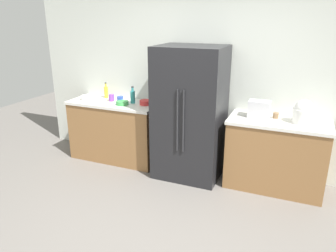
{
  "coord_description": "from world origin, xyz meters",
  "views": [
    {
      "loc": [
        1.21,
        -2.56,
        2.15
      ],
      "look_at": [
        -0.05,
        0.44,
        1.03
      ],
      "focal_mm": 34.5,
      "sensor_mm": 36.0,
      "label": 1
    }
  ],
  "objects_px": {
    "bowl_b": "(86,97)",
    "bowl_c": "(122,103)",
    "toaster": "(259,109)",
    "cup_b": "(276,116)",
    "bottle_a": "(106,92)",
    "bowl_a": "(145,102)",
    "refrigerator": "(190,113)",
    "bottle_b": "(133,96)",
    "rice_cooker": "(304,112)",
    "cup_a": "(111,98)",
    "cup_c": "(120,99)"
  },
  "relations": [
    {
      "from": "bowl_b",
      "to": "bowl_c",
      "type": "height_order",
      "value": "bowl_b"
    },
    {
      "from": "toaster",
      "to": "bowl_b",
      "type": "height_order",
      "value": "toaster"
    },
    {
      "from": "cup_b",
      "to": "bowl_b",
      "type": "height_order",
      "value": "cup_b"
    },
    {
      "from": "bottle_a",
      "to": "bowl_c",
      "type": "xyz_separation_m",
      "value": [
        0.44,
        -0.26,
        -0.07
      ]
    },
    {
      "from": "bottle_a",
      "to": "bowl_a",
      "type": "height_order",
      "value": "bottle_a"
    },
    {
      "from": "bottle_a",
      "to": "bowl_b",
      "type": "relative_size",
      "value": 1.63
    },
    {
      "from": "bottle_a",
      "to": "cup_b",
      "type": "bearing_deg",
      "value": -1.78
    },
    {
      "from": "refrigerator",
      "to": "bowl_b",
      "type": "xyz_separation_m",
      "value": [
        -1.7,
        0.01,
        0.06
      ]
    },
    {
      "from": "bottle_b",
      "to": "bowl_a",
      "type": "relative_size",
      "value": 1.48
    },
    {
      "from": "rice_cooker",
      "to": "bottle_a",
      "type": "distance_m",
      "value": 2.88
    },
    {
      "from": "rice_cooker",
      "to": "bowl_b",
      "type": "height_order",
      "value": "rice_cooker"
    },
    {
      "from": "rice_cooker",
      "to": "cup_a",
      "type": "distance_m",
      "value": 2.7
    },
    {
      "from": "toaster",
      "to": "bottle_a",
      "type": "height_order",
      "value": "bottle_a"
    },
    {
      "from": "refrigerator",
      "to": "cup_a",
      "type": "bearing_deg",
      "value": 175.98
    },
    {
      "from": "cup_c",
      "to": "bottle_b",
      "type": "bearing_deg",
      "value": 0.92
    },
    {
      "from": "bowl_b",
      "to": "cup_b",
      "type": "bearing_deg",
      "value": 2.78
    },
    {
      "from": "refrigerator",
      "to": "bowl_c",
      "type": "bearing_deg",
      "value": -178.11
    },
    {
      "from": "refrigerator",
      "to": "rice_cooker",
      "type": "distance_m",
      "value": 1.42
    },
    {
      "from": "refrigerator",
      "to": "rice_cooker",
      "type": "height_order",
      "value": "refrigerator"
    },
    {
      "from": "cup_c",
      "to": "bowl_a",
      "type": "xyz_separation_m",
      "value": [
        0.42,
        -0.0,
        -0.01
      ]
    },
    {
      "from": "bottle_b",
      "to": "bowl_b",
      "type": "bearing_deg",
      "value": -173.15
    },
    {
      "from": "cup_a",
      "to": "toaster",
      "type": "bearing_deg",
      "value": 0.4
    },
    {
      "from": "refrigerator",
      "to": "bottle_b",
      "type": "relative_size",
      "value": 7.1
    },
    {
      "from": "toaster",
      "to": "cup_a",
      "type": "bearing_deg",
      "value": -179.6
    },
    {
      "from": "refrigerator",
      "to": "bottle_b",
      "type": "xyz_separation_m",
      "value": [
        -0.93,
        0.11,
        0.12
      ]
    },
    {
      "from": "cup_a",
      "to": "cup_b",
      "type": "distance_m",
      "value": 2.38
    },
    {
      "from": "toaster",
      "to": "bottle_b",
      "type": "height_order",
      "value": "bottle_b"
    },
    {
      "from": "refrigerator",
      "to": "cup_b",
      "type": "bearing_deg",
      "value": 7.82
    },
    {
      "from": "bottle_a",
      "to": "cup_a",
      "type": "height_order",
      "value": "bottle_a"
    },
    {
      "from": "cup_b",
      "to": "bowl_a",
      "type": "height_order",
      "value": "cup_b"
    },
    {
      "from": "bowl_a",
      "to": "bowl_c",
      "type": "bearing_deg",
      "value": -156.16
    },
    {
      "from": "refrigerator",
      "to": "bowl_a",
      "type": "relative_size",
      "value": 10.54
    },
    {
      "from": "cup_c",
      "to": "bowl_c",
      "type": "xyz_separation_m",
      "value": [
        0.12,
        -0.14,
        -0.02
      ]
    },
    {
      "from": "toaster",
      "to": "rice_cooker",
      "type": "distance_m",
      "value": 0.52
    },
    {
      "from": "cup_a",
      "to": "bowl_a",
      "type": "bearing_deg",
      "value": 1.16
    },
    {
      "from": "rice_cooker",
      "to": "cup_b",
      "type": "bearing_deg",
      "value": 166.39
    },
    {
      "from": "bottle_a",
      "to": "bottle_b",
      "type": "height_order",
      "value": "bottle_b"
    },
    {
      "from": "toaster",
      "to": "cup_a",
      "type": "relative_size",
      "value": 2.6
    },
    {
      "from": "rice_cooker",
      "to": "cup_b",
      "type": "distance_m",
      "value": 0.34
    },
    {
      "from": "toaster",
      "to": "cup_c",
      "type": "xyz_separation_m",
      "value": [
        -2.03,
        -0.0,
        -0.07
      ]
    },
    {
      "from": "toaster",
      "to": "bowl_a",
      "type": "relative_size",
      "value": 1.58
    },
    {
      "from": "rice_cooker",
      "to": "bottle_b",
      "type": "bearing_deg",
      "value": 179.17
    },
    {
      "from": "toaster",
      "to": "cup_b",
      "type": "bearing_deg",
      "value": 12.22
    },
    {
      "from": "bowl_b",
      "to": "cup_c",
      "type": "bearing_deg",
      "value": 9.11
    },
    {
      "from": "bowl_b",
      "to": "refrigerator",
      "type": "bearing_deg",
      "value": -0.49
    },
    {
      "from": "cup_b",
      "to": "bowl_b",
      "type": "bearing_deg",
      "value": -177.22
    },
    {
      "from": "refrigerator",
      "to": "bowl_b",
      "type": "relative_size",
      "value": 11.85
    },
    {
      "from": "cup_a",
      "to": "refrigerator",
      "type": "bearing_deg",
      "value": -4.02
    },
    {
      "from": "rice_cooker",
      "to": "cup_a",
      "type": "xyz_separation_m",
      "value": [
        -2.7,
        0.02,
        -0.08
      ]
    },
    {
      "from": "cup_a",
      "to": "rice_cooker",
      "type": "bearing_deg",
      "value": -0.37
    }
  ]
}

